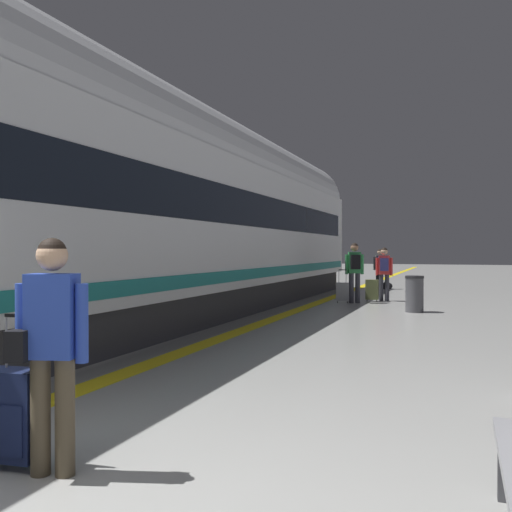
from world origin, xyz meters
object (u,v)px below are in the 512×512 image
object	(u,v)px
rolling_suitcase_foreground	(14,415)
duffel_bag_far	(387,286)
passenger_near	(355,267)
suitcase_mid	(372,290)
waste_bin	(414,294)
passenger_far	(380,265)
high_speed_train	(126,201)
passenger_mid	(384,269)
traveller_foreground	(50,338)
suitcase_near	(343,292)

from	to	relation	value
rolling_suitcase_foreground	duffel_bag_far	distance (m)	18.76
passenger_near	suitcase_mid	size ratio (longest dim) A/B	2.68
passenger_near	waste_bin	world-z (taller)	passenger_near
passenger_far	rolling_suitcase_foreground	bearing A→B (deg)	-89.82
high_speed_train	passenger_far	bearing A→B (deg)	77.26
high_speed_train	suitcase_mid	distance (m)	8.79
passenger_mid	duffel_bag_far	size ratio (longest dim) A/B	3.71
high_speed_train	traveller_foreground	size ratio (longest dim) A/B	17.10
suitcase_mid	rolling_suitcase_foreground	bearing A→B (deg)	-91.91
passenger_far	waste_bin	distance (m)	8.17
waste_bin	traveller_foreground	bearing A→B (deg)	-97.89
rolling_suitcase_foreground	duffel_bag_far	bearing A→B (deg)	89.22
rolling_suitcase_foreground	suitcase_near	distance (m)	12.90
passenger_mid	duffel_bag_far	world-z (taller)	passenger_mid
passenger_mid	suitcase_near	bearing A→B (deg)	-135.43
rolling_suitcase_foreground	suitcase_mid	bearing A→B (deg)	88.09
traveller_foreground	waste_bin	size ratio (longest dim) A/B	1.80
high_speed_train	suitcase_near	size ratio (longest dim) A/B	28.37
passenger_far	high_speed_train	bearing A→B (deg)	-102.74
passenger_mid	suitcase_mid	distance (m)	0.74
rolling_suitcase_foreground	duffel_bag_far	xyz separation A→B (m)	(0.25, 18.76, -0.23)
rolling_suitcase_foreground	passenger_far	world-z (taller)	passenger_far
high_speed_train	suitcase_near	world-z (taller)	high_speed_train
passenger_mid	passenger_far	distance (m)	5.21
passenger_mid	passenger_far	size ratio (longest dim) A/B	1.03
traveller_foreground	passenger_near	size ratio (longest dim) A/B	0.93
passenger_near	passenger_mid	distance (m)	1.16
high_speed_train	passenger_near	bearing A→B (deg)	66.64
suitcase_mid	passenger_far	bearing A→B (deg)	95.44
traveller_foreground	suitcase_near	distance (m)	12.94
passenger_near	passenger_far	bearing A→B (deg)	90.98
high_speed_train	rolling_suitcase_foreground	xyz separation A→B (m)	(3.04, -5.91, -2.12)
passenger_near	suitcase_near	xyz separation A→B (m)	(-0.33, -0.15, -0.72)
high_speed_train	passenger_mid	bearing A→B (deg)	64.59
suitcase_near	duffel_bag_far	size ratio (longest dim) A/B	2.24
passenger_mid	traveller_foreground	bearing A→B (deg)	-91.82
high_speed_train	suitcase_mid	bearing A→B (deg)	65.79
high_speed_train	passenger_near	distance (m)	7.91
rolling_suitcase_foreground	passenger_mid	distance (m)	13.98
high_speed_train	passenger_near	xyz separation A→B (m)	(3.08, 7.13, -1.45)
suitcase_near	suitcase_mid	distance (m)	1.08
suitcase_near	suitcase_mid	xyz separation A→B (m)	(0.74, 0.78, 0.03)
passenger_near	suitcase_mid	world-z (taller)	passenger_near
passenger_far	waste_bin	size ratio (longest dim) A/B	1.75
suitcase_near	duffel_bag_far	world-z (taller)	suitcase_near
suitcase_near	passenger_far	bearing A→B (deg)	87.93
rolling_suitcase_foreground	waste_bin	xyz separation A→B (m)	(1.88, 11.17, 0.08)
waste_bin	suitcase_mid	bearing A→B (deg)	119.66
suitcase_near	duffel_bag_far	bearing A→B (deg)	84.75
high_speed_train	passenger_mid	xyz separation A→B (m)	(3.82, 8.03, -1.53)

